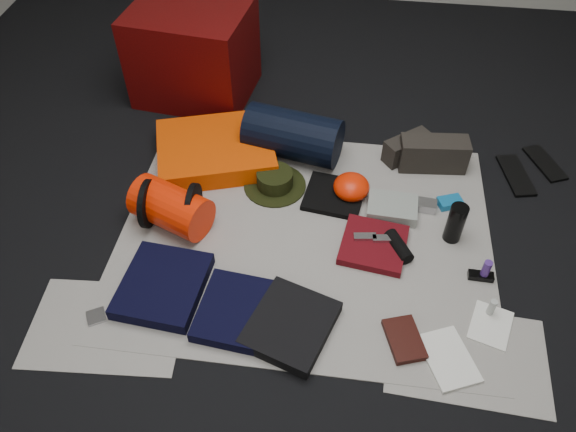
# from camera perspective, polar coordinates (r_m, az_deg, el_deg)

# --- Properties ---
(floor) EXTENTS (4.50, 4.50, 0.02)m
(floor) POSITION_cam_1_polar(r_m,az_deg,el_deg) (2.46, 1.74, -2.15)
(floor) COLOR black
(floor) RESTS_ON ground
(newspaper_mat) EXTENTS (1.60, 1.30, 0.01)m
(newspaper_mat) POSITION_cam_1_polar(r_m,az_deg,el_deg) (2.45, 1.75, -1.95)
(newspaper_mat) COLOR #B4B0A6
(newspaper_mat) RESTS_ON floor
(newspaper_sheet_front_left) EXTENTS (0.61, 0.44, 0.00)m
(newspaper_sheet_front_left) POSITION_cam_1_polar(r_m,az_deg,el_deg) (2.29, -17.92, -10.52)
(newspaper_sheet_front_left) COLOR #B4B0A6
(newspaper_sheet_front_left) RESTS_ON floor
(newspaper_sheet_front_right) EXTENTS (0.60, 0.43, 0.00)m
(newspaper_sheet_front_right) POSITION_cam_1_polar(r_m,az_deg,el_deg) (2.21, 17.67, -13.32)
(newspaper_sheet_front_right) COLOR #B4B0A6
(newspaper_sheet_front_right) RESTS_ON floor
(red_cabinet) EXTENTS (0.65, 0.57, 0.50)m
(red_cabinet) POSITION_cam_1_polar(r_m,az_deg,el_deg) (3.17, -9.58, 16.06)
(red_cabinet) COLOR #4C0605
(red_cabinet) RESTS_ON floor
(sleeping_pad) EXTENTS (0.66, 0.60, 0.10)m
(sleeping_pad) POSITION_cam_1_polar(r_m,az_deg,el_deg) (2.79, -7.36, 6.66)
(sleeping_pad) COLOR #F34602
(sleeping_pad) RESTS_ON newspaper_mat
(stuff_sack) EXTENTS (0.38, 0.31, 0.20)m
(stuff_sack) POSITION_cam_1_polar(r_m,az_deg,el_deg) (2.47, -11.78, 0.86)
(stuff_sack) COLOR red
(stuff_sack) RESTS_ON newspaper_mat
(sack_strap_left) EXTENTS (0.02, 0.22, 0.22)m
(sack_strap_left) POSITION_cam_1_polar(r_m,az_deg,el_deg) (2.50, -14.00, 1.23)
(sack_strap_left) COLOR black
(sack_strap_left) RESTS_ON newspaper_mat
(sack_strap_right) EXTENTS (0.03, 0.22, 0.22)m
(sack_strap_right) POSITION_cam_1_polar(r_m,az_deg,el_deg) (2.44, -9.58, 0.81)
(sack_strap_right) COLOR black
(sack_strap_right) RESTS_ON newspaper_mat
(navy_duffel) EXTENTS (0.50, 0.33, 0.24)m
(navy_duffel) POSITION_cam_1_polar(r_m,az_deg,el_deg) (2.75, 0.50, 8.22)
(navy_duffel) COLOR black
(navy_duffel) RESTS_ON newspaper_mat
(boonie_brim) EXTENTS (0.35, 0.35, 0.01)m
(boonie_brim) POSITION_cam_1_polar(r_m,az_deg,el_deg) (2.65, -1.34, 3.15)
(boonie_brim) COLOR black
(boonie_brim) RESTS_ON newspaper_mat
(boonie_crown) EXTENTS (0.17, 0.17, 0.08)m
(boonie_crown) POSITION_cam_1_polar(r_m,az_deg,el_deg) (2.62, -1.35, 3.80)
(boonie_crown) COLOR black
(boonie_crown) RESTS_ON boonie_brim
(hiking_boot_left) EXTENTS (0.24, 0.22, 0.12)m
(hiking_boot_left) POSITION_cam_1_polar(r_m,az_deg,el_deg) (2.83, 11.99, 6.81)
(hiking_boot_left) COLOR #2A2621
(hiking_boot_left) RESTS_ON newspaper_mat
(hiking_boot_right) EXTENTS (0.33, 0.15, 0.16)m
(hiking_boot_right) POSITION_cam_1_polar(r_m,az_deg,el_deg) (2.79, 14.53, 6.14)
(hiking_boot_right) COLOR #2A2621
(hiking_boot_right) RESTS_ON newspaper_mat
(flip_flop_left) EXTENTS (0.16, 0.30, 0.02)m
(flip_flop_left) POSITION_cam_1_polar(r_m,az_deg,el_deg) (2.92, 22.14, 3.85)
(flip_flop_left) COLOR black
(flip_flop_left) RESTS_ON floor
(flip_flop_right) EXTENTS (0.19, 0.27, 0.01)m
(flip_flop_right) POSITION_cam_1_polar(r_m,az_deg,el_deg) (3.04, 24.63, 4.89)
(flip_flop_right) COLOR black
(flip_flop_right) RESTS_ON floor
(trousers_navy_a) EXTENTS (0.34, 0.39, 0.06)m
(trousers_navy_a) POSITION_cam_1_polar(r_m,az_deg,el_deg) (2.30, -12.58, -6.91)
(trousers_navy_a) COLOR black
(trousers_navy_a) RESTS_ON newspaper_mat
(trousers_navy_b) EXTENTS (0.31, 0.34, 0.05)m
(trousers_navy_b) POSITION_cam_1_polar(r_m,az_deg,el_deg) (2.19, -5.29, -9.56)
(trousers_navy_b) COLOR black
(trousers_navy_b) RESTS_ON newspaper_mat
(trousers_charcoal) EXTENTS (0.38, 0.40, 0.05)m
(trousers_charcoal) POSITION_cam_1_polar(r_m,az_deg,el_deg) (2.14, 0.27, -11.01)
(trousers_charcoal) COLOR black
(trousers_charcoal) RESTS_ON newspaper_mat
(black_tshirt) EXTENTS (0.29, 0.28, 0.03)m
(black_tshirt) POSITION_cam_1_polar(r_m,az_deg,el_deg) (2.60, 4.71, 2.10)
(black_tshirt) COLOR black
(black_tshirt) RESTS_ON newspaper_mat
(red_shirt) EXTENTS (0.30, 0.30, 0.04)m
(red_shirt) POSITION_cam_1_polar(r_m,az_deg,el_deg) (2.41, 8.69, -2.92)
(red_shirt) COLOR #580910
(red_shirt) RESTS_ON newspaper_mat
(orange_stuff_sack) EXTENTS (0.22, 0.22, 0.11)m
(orange_stuff_sack) POSITION_cam_1_polar(r_m,az_deg,el_deg) (2.59, 6.46, 2.96)
(orange_stuff_sack) COLOR red
(orange_stuff_sack) RESTS_ON newspaper_mat
(first_aid_pouch) EXTENTS (0.23, 0.18, 0.05)m
(first_aid_pouch) POSITION_cam_1_polar(r_m,az_deg,el_deg) (2.56, 10.54, 0.81)
(first_aid_pouch) COLOR gray
(first_aid_pouch) RESTS_ON newspaper_mat
(water_bottle) EXTENTS (0.10, 0.10, 0.19)m
(water_bottle) POSITION_cam_1_polar(r_m,az_deg,el_deg) (2.47, 16.66, -0.69)
(water_bottle) COLOR black
(water_bottle) RESTS_ON newspaper_mat
(speaker) EXTENTS (0.13, 0.16, 0.06)m
(speaker) POSITION_cam_1_polar(r_m,az_deg,el_deg) (2.41, 11.17, -3.05)
(speaker) COLOR black
(speaker) RESTS_ON newspaper_mat
(compact_camera) EXTENTS (0.11, 0.07, 0.04)m
(compact_camera) POSITION_cam_1_polar(r_m,az_deg,el_deg) (2.61, 13.67, 1.07)
(compact_camera) COLOR #ABAAAF
(compact_camera) RESTS_ON newspaper_mat
(cyan_case) EXTENTS (0.12, 0.10, 0.03)m
(cyan_case) POSITION_cam_1_polar(r_m,az_deg,el_deg) (2.66, 16.12, 1.35)
(cyan_case) COLOR #0F6399
(cyan_case) RESTS_ON newspaper_mat
(toiletry_purple) EXTENTS (0.04, 0.04, 0.10)m
(toiletry_purple) POSITION_cam_1_polar(r_m,az_deg,el_deg) (2.39, 19.45, -5.22)
(toiletry_purple) COLOR #49277E
(toiletry_purple) RESTS_ON newspaper_mat
(toiletry_clear) EXTENTS (0.03, 0.03, 0.08)m
(toiletry_clear) POSITION_cam_1_polar(r_m,az_deg,el_deg) (2.30, 19.98, -8.73)
(toiletry_clear) COLOR #ACB0AB
(toiletry_clear) RESTS_ON newspaper_mat
(paperback_book) EXTENTS (0.17, 0.21, 0.03)m
(paperback_book) POSITION_cam_1_polar(r_m,az_deg,el_deg) (2.17, 11.72, -12.17)
(paperback_book) COLOR black
(paperback_book) RESTS_ON newspaper_mat
(map_booklet) EXTENTS (0.24, 0.28, 0.01)m
(map_booklet) POSITION_cam_1_polar(r_m,az_deg,el_deg) (2.18, 15.96, -13.73)
(map_booklet) COLOR white
(map_booklet) RESTS_ON newspaper_mat
(map_printout) EXTENTS (0.19, 0.22, 0.01)m
(map_printout) POSITION_cam_1_polar(r_m,az_deg,el_deg) (2.30, 19.89, -10.38)
(map_printout) COLOR white
(map_printout) RESTS_ON newspaper_mat
(sunglasses) EXTENTS (0.10, 0.04, 0.03)m
(sunglasses) POSITION_cam_1_polar(r_m,az_deg,el_deg) (2.42, 18.99, -5.78)
(sunglasses) COLOR black
(sunglasses) RESTS_ON newspaper_mat
(key_cluster) EXTENTS (0.09, 0.09, 0.01)m
(key_cluster) POSITION_cam_1_polar(r_m,az_deg,el_deg) (2.31, -18.90, -9.63)
(key_cluster) COLOR #ABAAAF
(key_cluster) RESTS_ON newspaper_mat
(tape_roll) EXTENTS (0.05, 0.05, 0.04)m
(tape_roll) POSITION_cam_1_polar(r_m,az_deg,el_deg) (2.60, 5.24, 3.00)
(tape_roll) COLOR silver
(tape_roll) RESTS_ON black_tshirt
(energy_bar_a) EXTENTS (0.10, 0.05, 0.01)m
(energy_bar_a) POSITION_cam_1_polar(r_m,az_deg,el_deg) (2.40, 7.82, -2.08)
(energy_bar_a) COLOR #ABAAAF
(energy_bar_a) RESTS_ON red_shirt
(energy_bar_b) EXTENTS (0.10, 0.05, 0.01)m
(energy_bar_b) POSITION_cam_1_polar(r_m,az_deg,el_deg) (2.41, 9.71, -2.26)
(energy_bar_b) COLOR #ABAAAF
(energy_bar_b) RESTS_ON red_shirt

